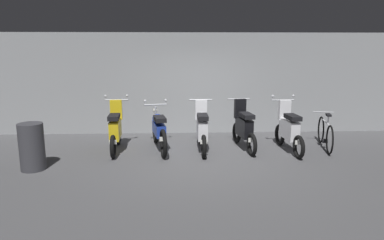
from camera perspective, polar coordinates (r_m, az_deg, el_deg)
ground_plane at (r=7.91m, az=1.92°, el=-6.21°), size 80.00×80.00×0.00m
back_wall at (r=10.17m, az=0.86°, el=5.90°), size 16.00×0.30×2.82m
motorbike_slot_0 at (r=8.57m, az=-12.19°, el=-1.41°), size 0.59×1.68×1.29m
motorbike_slot_1 at (r=8.51m, az=-5.36°, el=-1.53°), size 0.62×1.93×1.15m
motorbike_slot_2 at (r=8.40m, az=1.60°, el=-1.43°), size 0.56×1.68×1.18m
motorbike_slot_3 at (r=8.64m, az=8.28°, el=-1.19°), size 0.56×1.68×1.18m
motorbike_slot_4 at (r=8.66m, az=15.24°, el=-1.43°), size 0.59×1.68×1.29m
bicycle at (r=9.22m, az=20.61°, el=-2.04°), size 0.53×1.70×0.89m
trash_bin at (r=7.77m, az=-24.34°, el=-3.94°), size 0.49×0.49×0.95m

